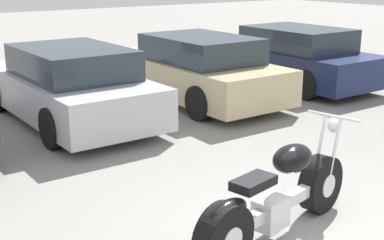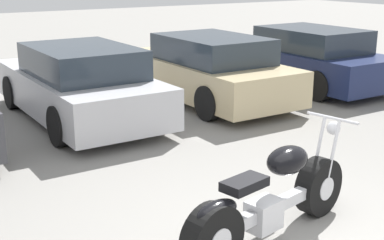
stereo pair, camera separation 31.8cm
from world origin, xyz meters
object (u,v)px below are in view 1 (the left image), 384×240
(motorcycle, at_px, (276,199))
(parked_car_navy, at_px, (290,57))
(parked_car_champagne, at_px, (195,70))
(parked_car_silver, at_px, (69,86))

(motorcycle, distance_m, parked_car_navy, 7.45)
(motorcycle, bearing_deg, parked_car_champagne, 61.94)
(motorcycle, xyz_separation_m, parked_car_champagne, (2.74, 5.14, 0.21))
(motorcycle, relative_size, parked_car_champagne, 0.53)
(motorcycle, distance_m, parked_car_silver, 5.20)
(parked_car_champagne, distance_m, parked_car_navy, 2.67)
(motorcycle, distance_m, parked_car_champagne, 5.83)
(parked_car_navy, bearing_deg, motorcycle, -136.62)
(parked_car_champagne, relative_size, parked_car_navy, 1.00)
(parked_car_silver, bearing_deg, motorcycle, -90.74)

